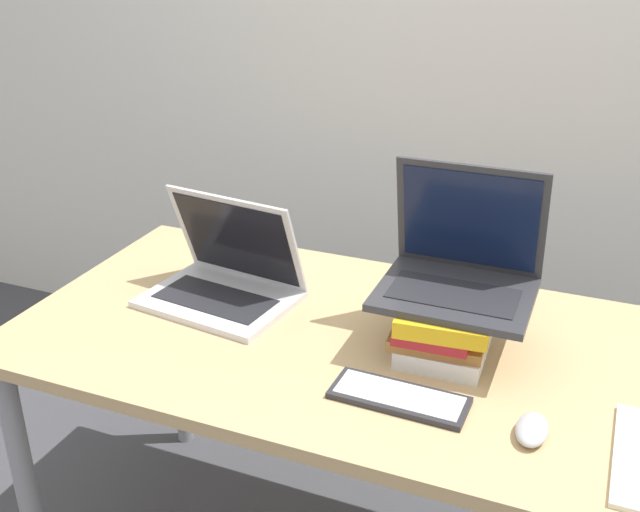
% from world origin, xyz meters
% --- Properties ---
extents(desk, '(1.54, 0.78, 0.72)m').
position_xyz_m(desk, '(0.00, 0.39, 0.64)').
color(desk, tan).
rests_on(desk, ground_plane).
extents(laptop_left, '(0.37, 0.30, 0.25)m').
position_xyz_m(laptop_left, '(-0.37, 0.44, 0.77)').
color(laptop_left, silver).
rests_on(laptop_left, desk).
extents(book_stack, '(0.22, 0.27, 0.12)m').
position_xyz_m(book_stack, '(0.17, 0.41, 0.78)').
color(book_stack, white).
rests_on(book_stack, desk).
extents(laptop_on_books, '(0.31, 0.26, 0.26)m').
position_xyz_m(laptop_on_books, '(0.18, 0.46, 0.89)').
color(laptop_on_books, '#333338').
rests_on(laptop_on_books, book_stack).
extents(wireless_keyboard, '(0.26, 0.11, 0.01)m').
position_xyz_m(wireless_keyboard, '(0.13, 0.20, 0.72)').
color(wireless_keyboard, '#28282D').
rests_on(wireless_keyboard, desk).
extents(mouse, '(0.06, 0.10, 0.03)m').
position_xyz_m(mouse, '(0.38, 0.19, 0.73)').
color(mouse, '#B2B2B7').
rests_on(mouse, desk).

